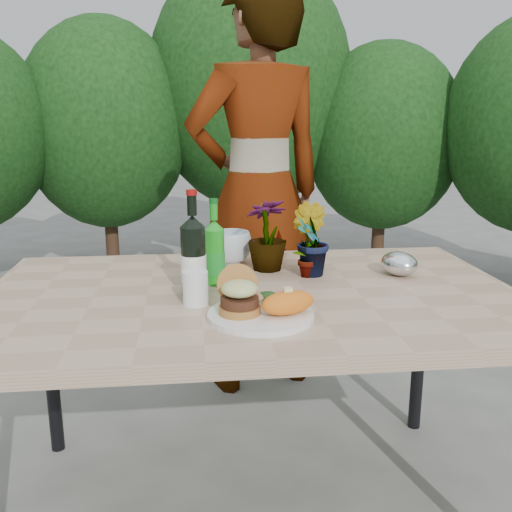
{
  "coord_description": "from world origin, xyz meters",
  "views": [
    {
      "loc": [
        -0.18,
        -1.63,
        1.27
      ],
      "look_at": [
        0.0,
        -0.08,
        0.88
      ],
      "focal_mm": 40.0,
      "sensor_mm": 36.0,
      "label": 1
    }
  ],
  "objects": [
    {
      "name": "ground",
      "position": [
        0.0,
        0.0,
        0.0
      ],
      "size": [
        80.0,
        80.0,
        0.0
      ],
      "primitive_type": "plane",
      "color": "#61615C",
      "rests_on": "ground"
    },
    {
      "name": "patio_table",
      "position": [
        0.0,
        0.0,
        0.69
      ],
      "size": [
        1.6,
        1.0,
        0.75
      ],
      "color": "tan",
      "rests_on": "ground"
    },
    {
      "name": "shrub_hedge",
      "position": [
        0.15,
        1.79,
        1.18
      ],
      "size": [
        6.88,
        5.2,
        2.46
      ],
      "color": "#382316",
      "rests_on": "ground"
    },
    {
      "name": "dinner_plate",
      "position": [
        -0.0,
        -0.23,
        0.76
      ],
      "size": [
        0.28,
        0.28,
        0.01
      ],
      "primitive_type": "cylinder",
      "color": "white",
      "rests_on": "patio_table"
    },
    {
      "name": "burger_stack",
      "position": [
        -0.06,
        -0.21,
        0.81
      ],
      "size": [
        0.11,
        0.16,
        0.11
      ],
      "color": "#B7722D",
      "rests_on": "dinner_plate"
    },
    {
      "name": "sweet_potato",
      "position": [
        0.06,
        -0.25,
        0.8
      ],
      "size": [
        0.17,
        0.12,
        0.06
      ],
      "primitive_type": "ellipsoid",
      "rotation": [
        0.0,
        0.0,
        0.35
      ],
      "color": "orange",
      "rests_on": "dinner_plate"
    },
    {
      "name": "grilled_veg",
      "position": [
        0.01,
        -0.14,
        0.78
      ],
      "size": [
        0.08,
        0.05,
        0.03
      ],
      "color": "olive",
      "rests_on": "dinner_plate"
    },
    {
      "name": "wine_bottle",
      "position": [
        -0.18,
        -0.01,
        0.86
      ],
      "size": [
        0.07,
        0.07,
        0.31
      ],
      "rotation": [
        0.0,
        0.0,
        -0.11
      ],
      "color": "black",
      "rests_on": "patio_table"
    },
    {
      "name": "sparkling_water",
      "position": [
        -0.11,
        0.09,
        0.85
      ],
      "size": [
        0.07,
        0.07,
        0.27
      ],
      "rotation": [
        0.0,
        0.0,
        0.24
      ],
      "color": "#1B971C",
      "rests_on": "patio_table"
    },
    {
      "name": "plastic_cup",
      "position": [
        -0.17,
        -0.1,
        0.8
      ],
      "size": [
        0.07,
        0.07,
        0.09
      ],
      "primitive_type": "cylinder",
      "color": "white",
      "rests_on": "patio_table"
    },
    {
      "name": "seedling_left",
      "position": [
        0.19,
        0.13,
        0.85
      ],
      "size": [
        0.11,
        0.12,
        0.2
      ],
      "primitive_type": "imported",
      "rotation": [
        0.0,
        0.0,
        1.01
      ],
      "color": "#1F531C",
      "rests_on": "patio_table"
    },
    {
      "name": "seedling_mid",
      "position": [
        0.21,
        0.16,
        0.87
      ],
      "size": [
        0.16,
        0.17,
        0.24
      ],
      "primitive_type": "imported",
      "rotation": [
        0.0,
        0.0,
        2.21
      ],
      "color": "#1F541C",
      "rests_on": "patio_table"
    },
    {
      "name": "seedling_right",
      "position": [
        0.08,
        0.24,
        0.87
      ],
      "size": [
        0.17,
        0.17,
        0.24
      ],
      "primitive_type": "imported",
      "rotation": [
        0.0,
        0.0,
        3.45
      ],
      "color": "#20581E",
      "rests_on": "patio_table"
    },
    {
      "name": "blue_bowl",
      "position": [
        -0.04,
        0.34,
        0.81
      ],
      "size": [
        0.16,
        0.16,
        0.11
      ],
      "primitive_type": "imported",
      "rotation": [
        0.0,
        0.0,
        -0.15
      ],
      "color": "silver",
      "rests_on": "patio_table"
    },
    {
      "name": "foil_packet_right",
      "position": [
        0.5,
        0.12,
        0.79
      ],
      "size": [
        0.15,
        0.16,
        0.08
      ],
      "primitive_type": "ellipsoid",
      "rotation": [
        0.0,
        0.0,
        1.98
      ],
      "color": "silver",
      "rests_on": "patio_table"
    },
    {
      "name": "person",
      "position": [
        0.12,
        0.91,
        0.92
      ],
      "size": [
        0.78,
        0.63,
        1.85
      ],
      "primitive_type": "imported",
      "rotation": [
        0.0,
        0.0,
        3.46
      ],
      "color": "#9F704F",
      "rests_on": "ground"
    },
    {
      "name": "terracotta_pot",
      "position": [
        -1.32,
        1.79,
        0.07
      ],
      "size": [
        0.17,
        0.17,
        0.14
      ],
      "color": "#A7572B",
      "rests_on": "ground"
    }
  ]
}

